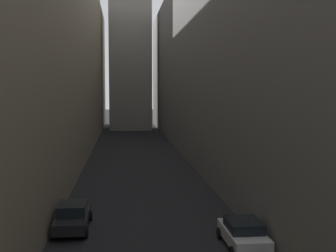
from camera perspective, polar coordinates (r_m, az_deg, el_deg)
name	(u,v)px	position (r m, az deg, el deg)	size (l,w,h in m)	color
ground_plane	(138,164)	(47.32, -3.93, -4.89)	(264.00, 264.00, 0.00)	black
building_block_left	(14,52)	(50.12, -19.26, 9.02)	(14.91, 108.00, 23.76)	gray
building_block_right	(234,57)	(50.33, 8.56, 8.76)	(10.80, 108.00, 22.97)	slate
parked_car_left_far	(72,216)	(26.00, -12.21, -11.28)	(1.95, 4.57, 1.50)	black
parked_car_right_far	(243,233)	(22.93, 9.69, -13.46)	(1.98, 4.09, 1.43)	silver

